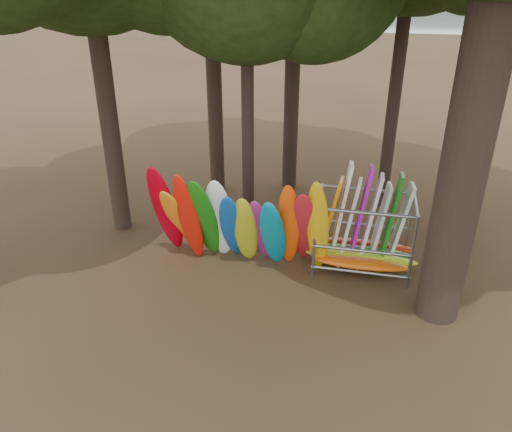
# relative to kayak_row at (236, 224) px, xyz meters

# --- Properties ---
(ground) EXTENTS (120.00, 120.00, 0.00)m
(ground) POSITION_rel_kayak_row_xyz_m (0.83, -1.04, -1.34)
(ground) COLOR #47331E
(ground) RESTS_ON ground
(lake) EXTENTS (160.00, 160.00, 0.00)m
(lake) POSITION_rel_kayak_row_xyz_m (0.83, 58.96, -1.34)
(lake) COLOR gray
(lake) RESTS_ON ground
(kayak_row) EXTENTS (4.97, 2.07, 3.15)m
(kayak_row) POSITION_rel_kayak_row_xyz_m (0.00, 0.00, 0.00)
(kayak_row) COLOR #B20012
(kayak_row) RESTS_ON ground
(storage_rack) EXTENTS (3.04, 1.57, 2.92)m
(storage_rack) POSITION_rel_kayak_row_xyz_m (3.37, 0.73, -0.36)
(storage_rack) COLOR gray
(storage_rack) RESTS_ON ground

